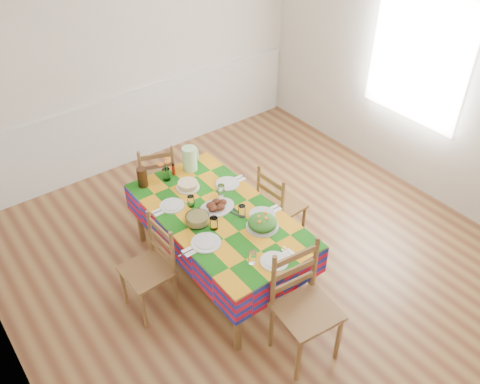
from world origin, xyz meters
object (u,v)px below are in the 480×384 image
object	(u,v)px
tea_pitcher	(142,177)
chair_near	(303,307)
chair_far	(157,178)
chair_left	(151,268)
green_pitcher	(190,159)
meat_platter	(217,206)
chair_right	(279,206)
dining_table	(219,220)

from	to	relation	value
tea_pitcher	chair_near	xyz separation A→B (m)	(0.34, -1.90, -0.29)
chair_near	chair_far	distance (m)	2.26
chair_left	green_pitcher	bearing A→B (deg)	127.03
chair_near	chair_far	world-z (taller)	chair_near
chair_far	chair_left	world-z (taller)	chair_left
green_pitcher	meat_platter	bearing A→B (deg)	-102.32
tea_pitcher	chair_near	world-z (taller)	chair_near
green_pitcher	tea_pitcher	distance (m)	0.51
tea_pitcher	chair_right	distance (m)	1.35
tea_pitcher	chair_near	size ratio (longest dim) A/B	0.19
chair_left	chair_right	bearing A→B (deg)	87.20
chair_near	chair_left	bearing A→B (deg)	128.82
dining_table	tea_pitcher	world-z (taller)	tea_pitcher
green_pitcher	tea_pitcher	bearing A→B (deg)	175.75
meat_platter	chair_right	distance (m)	0.75
dining_table	tea_pitcher	size ratio (longest dim) A/B	9.28
chair_near	green_pitcher	bearing A→B (deg)	91.15
chair_right	chair_left	bearing A→B (deg)	86.40
meat_platter	chair_left	distance (m)	0.79
tea_pitcher	chair_left	distance (m)	0.93
tea_pitcher	chair_far	size ratio (longest dim) A/B	0.22
tea_pitcher	chair_right	bearing A→B (deg)	-36.43
dining_table	chair_right	xyz separation A→B (m)	(0.71, -0.00, -0.19)
green_pitcher	chair_near	bearing A→B (deg)	-95.09
chair_far	chair_left	xyz separation A→B (m)	(-0.70, -1.13, 0.01)
dining_table	chair_near	world-z (taller)	chair_near
chair_far	chair_left	size ratio (longest dim) A/B	0.97
chair_far	dining_table	bearing A→B (deg)	110.12
tea_pitcher	meat_platter	bearing A→B (deg)	-62.90
green_pitcher	chair_right	bearing A→B (deg)	-53.59
chair_near	meat_platter	bearing A→B (deg)	95.29
tea_pitcher	chair_near	distance (m)	1.95
chair_near	chair_right	bearing A→B (deg)	63.90
tea_pitcher	green_pitcher	bearing A→B (deg)	-4.25
green_pitcher	chair_near	xyz separation A→B (m)	(-0.17, -1.86, -0.32)
chair_far	chair_right	world-z (taller)	chair_right
chair_left	chair_right	xyz separation A→B (m)	(1.43, -0.00, -0.01)
meat_platter	chair_near	distance (m)	1.21
green_pitcher	dining_table	bearing A→B (deg)	-103.07
chair_right	meat_platter	bearing A→B (deg)	80.75
green_pitcher	chair_left	distance (m)	1.21
chair_left	chair_far	bearing A→B (deg)	145.58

